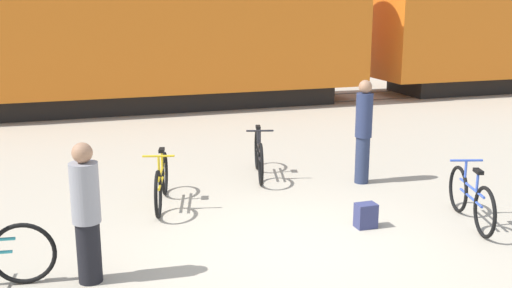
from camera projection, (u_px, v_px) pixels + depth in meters
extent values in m
plane|color=#B2A893|center=(299.00, 250.00, 7.46)|extent=(80.00, 80.00, 0.00)
cube|color=black|center=(160.00, 98.00, 17.31)|extent=(10.11, 2.11, 0.55)
cube|color=orange|center=(158.00, 35.00, 16.89)|extent=(12.04, 2.81, 3.06)
cube|color=#4C4238|center=(164.00, 111.00, 16.71)|extent=(50.22, 0.07, 0.01)
cube|color=#4C4238|center=(157.00, 103.00, 18.04)|extent=(50.22, 0.07, 0.01)
torus|color=black|center=(158.00, 194.00, 8.49)|extent=(0.22, 0.68, 0.69)
torus|color=black|center=(165.00, 173.00, 9.52)|extent=(0.22, 0.68, 0.69)
cylinder|color=gold|center=(161.00, 172.00, 8.96)|extent=(0.27, 0.92, 0.04)
cylinder|color=gold|center=(162.00, 181.00, 9.00)|extent=(0.25, 0.84, 0.04)
cylinder|color=gold|center=(162.00, 159.00, 9.11)|extent=(0.04, 0.04, 0.29)
cube|color=black|center=(162.00, 150.00, 9.08)|extent=(0.13, 0.21, 0.05)
cylinder|color=gold|center=(159.00, 167.00, 8.64)|extent=(0.04, 0.04, 0.32)
cylinder|color=gold|center=(158.00, 156.00, 8.60)|extent=(0.45, 0.15, 0.03)
torus|color=black|center=(23.00, 254.00, 6.49)|extent=(0.71, 0.15, 0.71)
torus|color=black|center=(458.00, 189.00, 8.74)|extent=(0.24, 0.67, 0.69)
torus|color=black|center=(485.00, 212.00, 7.79)|extent=(0.24, 0.67, 0.69)
cylinder|color=#3351B7|center=(472.00, 188.00, 8.23)|extent=(0.28, 0.84, 0.04)
cylinder|color=#3351B7|center=(471.00, 198.00, 8.26)|extent=(0.26, 0.76, 0.04)
cylinder|color=#3351B7|center=(477.00, 182.00, 8.03)|extent=(0.04, 0.04, 0.29)
cube|color=black|center=(478.00, 171.00, 7.99)|extent=(0.13, 0.21, 0.05)
cylinder|color=#3351B7|center=(466.00, 171.00, 8.45)|extent=(0.04, 0.04, 0.32)
cylinder|color=#3351B7|center=(466.00, 160.00, 8.41)|extent=(0.45, 0.16, 0.03)
torus|color=black|center=(261.00, 164.00, 9.99)|extent=(0.23, 0.72, 0.73)
torus|color=black|center=(257.00, 150.00, 10.97)|extent=(0.23, 0.72, 0.73)
cylinder|color=black|center=(259.00, 146.00, 10.43)|extent=(0.26, 0.87, 0.04)
cylinder|color=black|center=(259.00, 155.00, 10.47)|extent=(0.24, 0.79, 0.04)
cylinder|color=black|center=(258.00, 136.00, 10.57)|extent=(0.04, 0.04, 0.30)
cube|color=black|center=(258.00, 127.00, 10.53)|extent=(0.13, 0.21, 0.05)
cylinder|color=black|center=(260.00, 141.00, 10.13)|extent=(0.04, 0.04, 0.34)
cylinder|color=black|center=(260.00, 131.00, 10.09)|extent=(0.45, 0.15, 0.03)
cylinder|color=#283351|center=(362.00, 160.00, 10.12)|extent=(0.24, 0.24, 0.80)
cylinder|color=navy|center=(364.00, 115.00, 9.94)|extent=(0.28, 0.28, 0.74)
sphere|color=#A37556|center=(365.00, 87.00, 9.83)|extent=(0.22, 0.22, 0.22)
cylinder|color=black|center=(89.00, 252.00, 6.54)|extent=(0.26, 0.26, 0.70)
cylinder|color=gray|center=(85.00, 193.00, 6.39)|extent=(0.31, 0.31, 0.66)
sphere|color=#A37556|center=(82.00, 153.00, 6.28)|extent=(0.22, 0.22, 0.22)
cube|color=navy|center=(366.00, 216.00, 8.16)|extent=(0.28, 0.20, 0.34)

